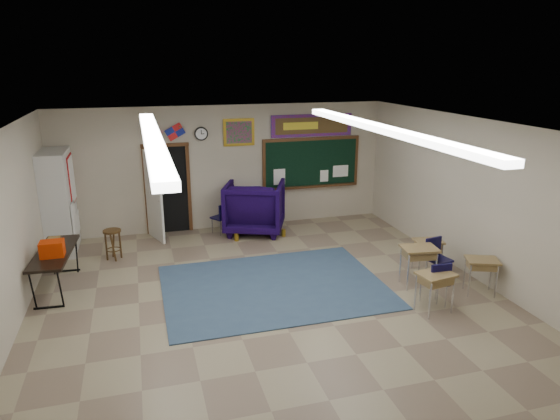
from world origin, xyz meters
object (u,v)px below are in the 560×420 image
object	(u,v)px
folding_table	(56,269)
wooden_stool	(113,244)
wingback_armchair	(255,207)
student_desk_front_left	(418,264)
student_desk_front_right	(427,254)

from	to	relation	value
folding_table	wooden_stool	bearing A→B (deg)	56.32
wingback_armchair	folding_table	bearing A→B (deg)	48.68
folding_table	wooden_stool	distance (m)	1.53
folding_table	student_desk_front_left	bearing A→B (deg)	-10.77
student_desk_front_right	wooden_stool	bearing A→B (deg)	166.75
student_desk_front_right	folding_table	xyz separation A→B (m)	(-6.89, 1.14, 0.04)
student_desk_front_left	wooden_stool	bearing A→B (deg)	160.04
wingback_armchair	folding_table	xyz separation A→B (m)	(-4.18, -2.11, -0.23)
wingback_armchair	student_desk_front_right	xyz separation A→B (m)	(2.71, -3.25, -0.27)
student_desk_front_left	wooden_stool	world-z (taller)	student_desk_front_left
student_desk_front_left	folding_table	xyz separation A→B (m)	(-6.35, 1.68, -0.02)
student_desk_front_left	folding_table	bearing A→B (deg)	173.33
student_desk_front_right	student_desk_front_left	bearing A→B (deg)	-126.21
wingback_armchair	wooden_stool	size ratio (longest dim) A/B	2.14
wingback_armchair	wooden_stool	xyz separation A→B (m)	(-3.24, -0.90, -0.29)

